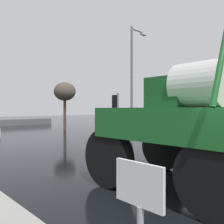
% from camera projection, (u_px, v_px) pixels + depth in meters
% --- Properties ---
extents(lane_arrow_sign, '(0.07, 0.60, 1.74)m').
position_uv_depth(lane_arrow_sign, '(139.00, 217.00, 2.37)').
color(lane_arrow_sign, '#99999E').
rests_on(lane_arrow_sign, median_island).
extents(oversize_sprayer, '(4.19, 5.17, 4.59)m').
position_uv_depth(oversize_sprayer, '(183.00, 125.00, 7.20)').
color(oversize_sprayer, black).
rests_on(oversize_sprayer, ground).
extents(traffic_signal_near_right, '(0.24, 0.54, 3.35)m').
position_uv_depth(traffic_signal_near_right, '(116.00, 109.00, 13.99)').
color(traffic_signal_near_right, slate).
rests_on(traffic_signal_near_right, ground).
extents(streetlight_near_right, '(1.66, 0.24, 8.32)m').
position_uv_depth(streetlight_near_right, '(133.00, 79.00, 17.08)').
color(streetlight_near_right, slate).
rests_on(streetlight_near_right, ground).
extents(bare_tree_right, '(2.44, 2.44, 5.44)m').
position_uv_depth(bare_tree_right, '(65.00, 92.00, 26.66)').
color(bare_tree_right, '#473828').
rests_on(bare_tree_right, ground).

